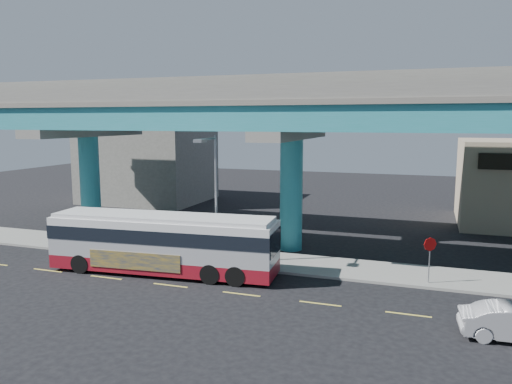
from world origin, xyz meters
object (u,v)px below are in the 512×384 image
(stop_sign, at_px, (430,250))
(parked_car, at_px, (107,235))
(transit_bus, at_px, (163,241))
(street_lamp, at_px, (212,182))

(stop_sign, bearing_deg, parked_car, 166.54)
(transit_bus, height_order, stop_sign, transit_bus)
(transit_bus, distance_m, street_lamp, 4.37)
(street_lamp, distance_m, stop_sign, 12.47)
(street_lamp, bearing_deg, transit_bus, -139.71)
(stop_sign, bearing_deg, transit_bus, -179.30)
(parked_car, relative_size, stop_sign, 1.73)
(street_lamp, xyz_separation_m, stop_sign, (12.03, 0.74, -3.21))
(parked_car, height_order, street_lamp, street_lamp)
(parked_car, bearing_deg, street_lamp, -123.22)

